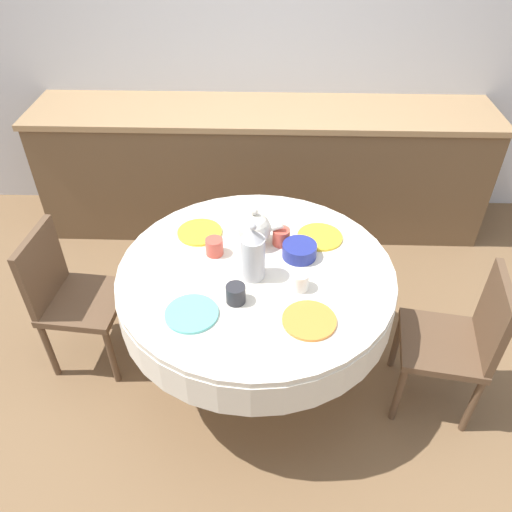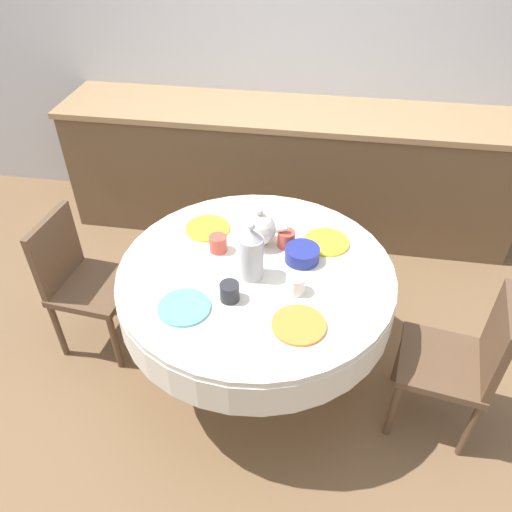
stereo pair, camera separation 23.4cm
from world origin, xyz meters
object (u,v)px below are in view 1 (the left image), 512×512
(chair_left, at_px, (460,338))
(teapot, at_px, (255,229))
(coffee_carafe, at_px, (253,254))
(chair_right, at_px, (69,293))

(chair_left, relative_size, teapot, 3.65)
(coffee_carafe, bearing_deg, chair_right, 171.55)
(coffee_carafe, bearing_deg, chair_left, -6.23)
(chair_left, distance_m, teapot, 1.13)
(teapot, bearing_deg, chair_left, -19.50)
(coffee_carafe, height_order, teapot, coffee_carafe)
(chair_left, xyz_separation_m, coffee_carafe, (-1.01, 0.11, 0.41))
(chair_right, relative_size, coffee_carafe, 2.79)
(chair_right, bearing_deg, coffee_carafe, 87.06)
(chair_right, relative_size, teapot, 3.65)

